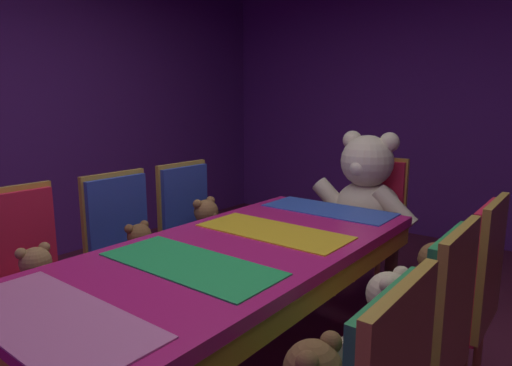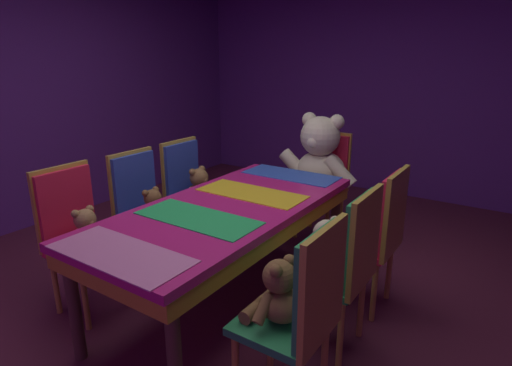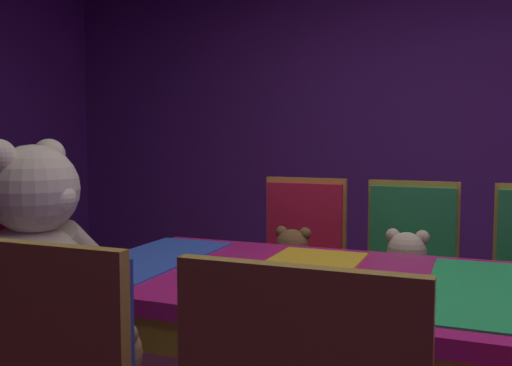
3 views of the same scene
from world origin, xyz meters
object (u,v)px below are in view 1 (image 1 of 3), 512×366
(banquet_table, at_px, (236,265))
(teddy_right_1, at_px, (386,320))
(chair_left_1, at_px, (124,242))
(chair_left_0, at_px, (23,269))
(teddy_left_0, at_px, (38,280))
(chair_left_2, at_px, (191,222))
(throne_chair, at_px, (374,211))
(teddy_left_1, at_px, (140,250))
(chair_right_1, at_px, (428,334))
(king_teddy_bear, at_px, (365,192))
(chair_right_2, at_px, (468,286))
(teddy_left_2, at_px, (207,226))
(teddy_right_2, at_px, (433,279))

(banquet_table, relative_size, teddy_right_1, 5.75)
(chair_left_1, bearing_deg, teddy_right_1, 0.89)
(chair_left_0, relative_size, chair_left_1, 1.00)
(teddy_left_0, distance_m, chair_left_2, 1.08)
(banquet_table, distance_m, throne_chair, 1.54)
(teddy_left_0, relative_size, chair_left_2, 0.30)
(teddy_left_1, bearing_deg, teddy_right_1, 0.99)
(chair_right_1, height_order, throne_chair, same)
(chair_right_1, distance_m, king_teddy_bear, 1.60)
(teddy_left_0, distance_m, teddy_right_1, 1.52)
(chair_right_2, bearing_deg, chair_left_0, 32.45)
(chair_right_1, distance_m, throne_chair, 1.74)
(chair_left_0, xyz_separation_m, king_teddy_bear, (0.86, 1.92, 0.17))
(chair_left_0, height_order, teddy_left_1, chair_left_0)
(chair_right_1, bearing_deg, teddy_left_2, -18.10)
(teddy_left_0, bearing_deg, chair_left_1, 101.97)
(chair_left_2, relative_size, teddy_right_1, 2.80)
(teddy_left_2, distance_m, king_teddy_bear, 1.11)
(chair_left_2, xyz_separation_m, chair_right_1, (1.68, -0.50, 0.00))
(banquet_table, relative_size, chair_right_1, 2.05)
(teddy_right_2, bearing_deg, chair_right_2, 180.00)
(chair_left_1, bearing_deg, throne_chair, 61.74)
(teddy_right_1, bearing_deg, teddy_left_0, 22.08)
(teddy_left_2, bearing_deg, chair_right_1, -18.10)
(chair_left_1, distance_m, teddy_right_2, 1.63)
(teddy_right_2, height_order, king_teddy_bear, king_teddy_bear)
(teddy_left_2, height_order, throne_chair, throne_chair)
(chair_right_1, height_order, king_teddy_bear, king_teddy_bear)
(chair_left_0, distance_m, throne_chair, 2.27)
(teddy_left_1, distance_m, teddy_right_2, 1.50)
(teddy_left_2, height_order, king_teddy_bear, king_teddy_bear)
(teddy_right_1, relative_size, chair_right_2, 0.36)
(chair_left_0, bearing_deg, chair_right_2, 32.45)
(teddy_left_1, relative_size, chair_right_1, 0.29)
(chair_right_1, bearing_deg, teddy_right_2, -75.65)
(banquet_table, xyz_separation_m, teddy_left_1, (-0.69, -0.00, -0.08))
(teddy_left_0, height_order, teddy_right_1, teddy_right_1)
(teddy_right_1, bearing_deg, teddy_left_2, -19.88)
(teddy_left_1, relative_size, teddy_right_2, 0.87)
(banquet_table, bearing_deg, teddy_left_1, -179.66)
(teddy_left_0, distance_m, teddy_left_1, 0.55)
(chair_left_0, distance_m, chair_right_1, 1.80)
(banquet_table, xyz_separation_m, chair_left_1, (-0.83, -0.00, -0.06))
(chair_left_2, bearing_deg, chair_left_1, -89.77)
(chair_right_2, distance_m, king_teddy_bear, 1.21)
(chair_left_1, bearing_deg, chair_right_2, 17.79)
(chair_left_0, xyz_separation_m, teddy_left_2, (0.17, 1.07, -0.00))
(teddy_left_1, relative_size, throne_chair, 0.29)
(teddy_left_0, bearing_deg, chair_right_2, 34.76)
(chair_left_1, bearing_deg, teddy_right_2, 19.35)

